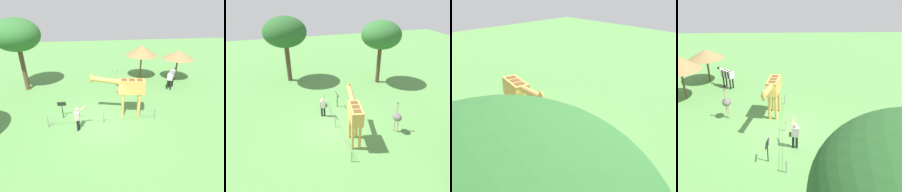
# 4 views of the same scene
# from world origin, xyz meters

# --- Properties ---
(ground_plane) EXTENTS (60.00, 60.00, 0.00)m
(ground_plane) POSITION_xyz_m (0.00, 0.00, 0.00)
(ground_plane) COLOR #568E47
(giraffe) EXTENTS (3.67, 1.10, 3.06)m
(giraffe) POSITION_xyz_m (-1.68, -0.68, 2.08)
(giraffe) COLOR gold
(giraffe) RESTS_ON ground_plane
(visitor) EXTENTS (0.72, 0.59, 1.68)m
(visitor) POSITION_xyz_m (1.60, 0.58, 0.90)
(visitor) COLOR black
(visitor) RESTS_ON ground_plane
(ostrich) EXTENTS (0.70, 0.56, 2.25)m
(ostrich) POSITION_xyz_m (-1.68, -3.73, 1.18)
(ostrich) COLOR #CC9E93
(ostrich) RESTS_ON ground_plane
(tree_east) EXTENTS (3.76, 3.76, 6.13)m
(tree_east) POSITION_xyz_m (6.35, -6.20, 4.77)
(tree_east) COLOR brown
(tree_east) RESTS_ON ground_plane
(tree_northeast) EXTENTS (4.15, 4.15, 6.44)m
(tree_northeast) POSITION_xyz_m (9.32, 2.44, 4.94)
(tree_northeast) COLOR brown
(tree_northeast) RESTS_ON ground_plane
(info_sign) EXTENTS (0.56, 0.21, 1.32)m
(info_sign) POSITION_xyz_m (2.67, -0.83, 0.95)
(info_sign) COLOR black
(info_sign) RESTS_ON ground_plane
(wire_fence) EXTENTS (7.05, 0.05, 0.75)m
(wire_fence) POSITION_xyz_m (0.00, 0.09, 0.40)
(wire_fence) COLOR slate
(wire_fence) RESTS_ON ground_plane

